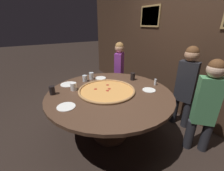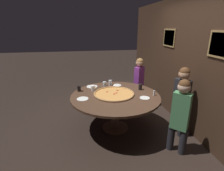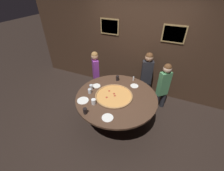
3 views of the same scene
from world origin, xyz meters
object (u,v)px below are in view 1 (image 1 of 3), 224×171
Objects in this scene: white_plate_left_side at (101,78)px; diner_centre_back at (206,103)px; giant_pizza at (107,90)px; white_plate_beside_cup at (68,84)px; dining_table at (110,99)px; condiment_shaker at (155,82)px; white_plate_right_side at (66,107)px; diner_side_left at (119,69)px; drink_cup_far_right at (85,78)px; drink_cup_near_left at (133,76)px; drink_cup_near_right at (92,76)px; drink_cup_centre_back at (52,90)px; drink_cup_front_edge at (74,86)px; white_plate_near_front at (149,90)px; diner_far_left at (186,83)px.

diner_centre_back is at bearing 27.09° from white_plate_left_side.
giant_pizza is 3.38× the size of white_plate_beside_cup.
dining_table is 17.76× the size of condiment_shaker.
white_plate_right_side is 1.12× the size of white_plate_left_side.
diner_side_left reaches higher than dining_table.
drink_cup_far_right is 0.29m from white_plate_left_side.
giant_pizza is 0.54m from white_plate_left_side.
drink_cup_near_left is at bearing -146.51° from diner_side_left.
drink_cup_near_right is at bearing -136.14° from condiment_shaker.
giant_pizza is 0.73m from drink_cup_centre_back.
drink_cup_near_left is at bearing 105.47° from giant_pizza.
white_plate_beside_cup is (-0.00, -0.28, -0.05)m from drink_cup_far_right.
drink_cup_centre_back is (-0.29, -0.67, 0.04)m from giant_pizza.
diner_centre_back reaches higher than white_plate_left_side.
drink_cup_near_right is at bearing 95.42° from white_plate_beside_cup.
diner_side_left reaches higher than white_plate_right_side.
white_plate_right_side is at bearing -42.16° from drink_cup_near_right.
drink_cup_centre_back is at bearing -92.83° from drink_cup_front_edge.
diner_centre_back is at bearing 31.00° from white_plate_near_front.
drink_cup_far_right is at bearing 89.71° from white_plate_beside_cup.
drink_cup_near_right is (-0.56, 0.02, 0.04)m from giant_pizza.
dining_table is at bearing -101.21° from condiment_shaker.
white_plate_near_front is at bearing 82.28° from white_plate_right_side.
white_plate_beside_cup is 2.43× the size of condiment_shaker.
diner_side_left is (-0.37, 0.64, -0.02)m from white_plate_left_side.
giant_pizza is 0.56m from drink_cup_near_right.
diner_side_left is (-0.89, 0.81, -0.03)m from giant_pizza.
drink_cup_near_right is 0.62× the size of white_plate_near_front.
drink_cup_centre_back is 1.20× the size of condiment_shaker.
drink_cup_far_right is 0.87× the size of drink_cup_centre_back.
diner_centre_back is at bearing 63.00° from white_plate_right_side.
drink_cup_far_right is at bearing -141.59° from white_plate_near_front.
white_plate_right_side is 1.69m from diner_centre_back.
drink_cup_front_edge reaches higher than white_plate_beside_cup.
drink_cup_front_edge reaches higher than condiment_shaker.
giant_pizza is 0.60× the size of diner_far_left.
white_plate_beside_cup is 1.92m from diner_centre_back.
white_plate_left_side is at bearing -129.96° from drink_cup_near_left.
drink_cup_centre_back is at bearing 8.53° from diner_centre_back.
diner_far_left reaches higher than drink_cup_near_left.
drink_cup_far_right is at bearing 112.77° from drink_cup_centre_back.
diner_centre_back is (1.42, 0.73, -0.03)m from white_plate_left_side.
drink_cup_far_right is 1.04m from white_plate_near_front.
diner_centre_back reaches higher than white_plate_beside_cup.
drink_cup_near_left is 1.11m from diner_centre_back.
drink_cup_near_left is 0.76m from diner_side_left.
condiment_shaker is (0.72, 1.14, 0.05)m from white_plate_beside_cup.
drink_cup_near_right is at bearing -125.01° from drink_cup_near_left.
white_plate_right_side is at bearing -76.02° from drink_cup_near_left.
drink_cup_centre_back is at bearing -171.70° from white_plate_right_side.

